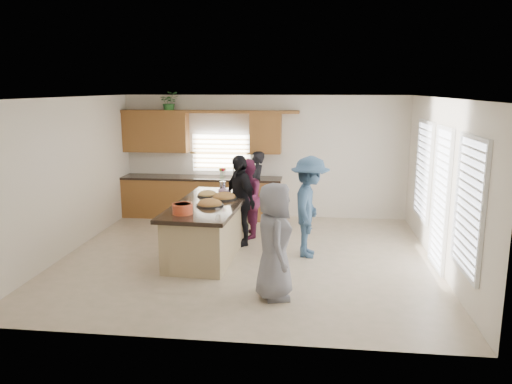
# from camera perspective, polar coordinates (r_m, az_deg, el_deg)

# --- Properties ---
(floor) EXTENTS (6.50, 6.50, 0.00)m
(floor) POSITION_cam_1_polar(r_m,az_deg,el_deg) (8.95, -1.06, -7.50)
(floor) COLOR beige
(floor) RESTS_ON ground
(room_shell) EXTENTS (6.52, 6.02, 2.81)m
(room_shell) POSITION_cam_1_polar(r_m,az_deg,el_deg) (8.51, -1.11, 4.67)
(room_shell) COLOR silver
(room_shell) RESTS_ON ground
(back_cabinetry) EXTENTS (4.08, 0.66, 2.46)m
(back_cabinetry) POSITION_cam_1_polar(r_m,az_deg,el_deg) (11.58, -6.44, 1.58)
(back_cabinetry) COLOR brown
(back_cabinetry) RESTS_ON ground
(right_wall_glazing) EXTENTS (0.06, 4.00, 2.25)m
(right_wall_glazing) POSITION_cam_1_polar(r_m,az_deg,el_deg) (8.64, 20.45, 0.27)
(right_wall_glazing) COLOR white
(right_wall_glazing) RESTS_ON ground
(island) EXTENTS (1.28, 2.75, 0.95)m
(island) POSITION_cam_1_polar(r_m,az_deg,el_deg) (9.09, -5.36, -4.24)
(island) COLOR tan
(island) RESTS_ON ground
(platter_front) EXTENTS (0.48, 0.48, 0.19)m
(platter_front) POSITION_cam_1_polar(r_m,az_deg,el_deg) (8.70, -5.30, -1.39)
(platter_front) COLOR black
(platter_front) RESTS_ON island
(platter_mid) EXTENTS (0.47, 0.47, 0.19)m
(platter_mid) POSITION_cam_1_polar(r_m,az_deg,el_deg) (9.23, -3.65, -0.60)
(platter_mid) COLOR black
(platter_mid) RESTS_ON island
(platter_back) EXTENTS (0.40, 0.40, 0.16)m
(platter_back) POSITION_cam_1_polar(r_m,az_deg,el_deg) (9.49, -5.56, -0.29)
(platter_back) COLOR black
(platter_back) RESTS_ON island
(salad_bowl) EXTENTS (0.33, 0.33, 0.17)m
(salad_bowl) POSITION_cam_1_polar(r_m,az_deg,el_deg) (8.18, -8.39, -1.86)
(salad_bowl) COLOR #E45029
(salad_bowl) RESTS_ON island
(clear_cup) EXTENTS (0.08, 0.08, 0.10)m
(clear_cup) POSITION_cam_1_polar(r_m,az_deg,el_deg) (8.09, -4.37, -2.23)
(clear_cup) COLOR white
(clear_cup) RESTS_ON island
(plate_stack) EXTENTS (0.22, 0.22, 0.05)m
(plate_stack) POSITION_cam_1_polar(r_m,az_deg,el_deg) (9.83, -3.70, 0.15)
(plate_stack) COLOR #C08ECF
(plate_stack) RESTS_ON island
(flower_vase) EXTENTS (0.14, 0.14, 0.45)m
(flower_vase) POSITION_cam_1_polar(r_m,az_deg,el_deg) (9.98, -3.84, 1.54)
(flower_vase) COLOR silver
(flower_vase) RESTS_ON island
(potted_plant) EXTENTS (0.51, 0.48, 0.47)m
(potted_plant) POSITION_cam_1_polar(r_m,az_deg,el_deg) (11.66, -9.84, 10.08)
(potted_plant) COLOR #2A6629
(potted_plant) RESTS_ON back_cabinetry
(woman_left_back) EXTENTS (0.45, 0.62, 1.57)m
(woman_left_back) POSITION_cam_1_polar(r_m,az_deg,el_deg) (11.25, 0.03, 0.70)
(woman_left_back) COLOR black
(woman_left_back) RESTS_ON ground
(woman_left_mid) EXTENTS (0.71, 0.85, 1.59)m
(woman_left_mid) POSITION_cam_1_polar(r_m,az_deg,el_deg) (9.91, -1.12, -0.80)
(woman_left_mid) COLOR #581A35
(woman_left_mid) RESTS_ON ground
(woman_left_front) EXTENTS (0.95, 1.07, 1.74)m
(woman_left_front) POSITION_cam_1_polar(r_m,az_deg,el_deg) (9.47, -1.89, -0.94)
(woman_left_front) COLOR black
(woman_left_front) RESTS_ON ground
(woman_right_back) EXTENTS (0.76, 1.21, 1.80)m
(woman_right_back) POSITION_cam_1_polar(r_m,az_deg,el_deg) (8.85, 6.14, -1.71)
(woman_right_back) COLOR #304D6A
(woman_right_back) RESTS_ON ground
(woman_right_front) EXTENTS (0.68, 0.91, 1.68)m
(woman_right_front) POSITION_cam_1_polar(r_m,az_deg,el_deg) (7.07, 2.12, -5.65)
(woman_right_front) COLOR slate
(woman_right_front) RESTS_ON ground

